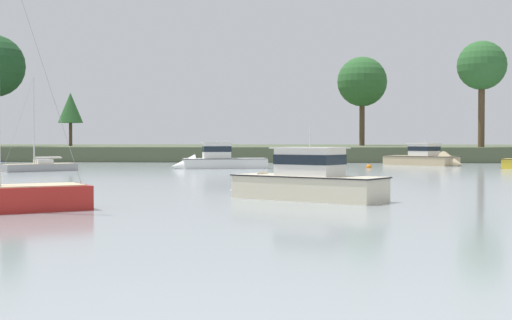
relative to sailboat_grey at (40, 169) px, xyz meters
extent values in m
cube|color=#4C563D|center=(27.78, 54.33, 0.70)|extent=(208.62, 59.02, 1.77)
cube|color=gray|center=(-0.01, -0.01, -0.10)|extent=(5.49, 5.38, 1.01)
cube|color=#CCB78E|center=(-0.01, -0.01, 0.43)|extent=(5.09, 4.99, 0.04)
cube|color=silver|center=(0.21, 0.20, 0.63)|extent=(1.68, 1.68, 0.36)
cylinder|color=silver|center=(-0.36, -0.35, 4.03)|extent=(0.12, 0.12, 7.16)
cylinder|color=silver|center=(0.51, 0.50, 0.91)|extent=(1.81, 1.75, 0.10)
cylinder|color=silver|center=(0.51, 0.50, 0.96)|extent=(1.66, 1.61, 0.14)
cylinder|color=#999999|center=(-1.23, -1.19, 4.00)|extent=(1.76, 1.70, 7.11)
cylinder|color=#999999|center=(12.85, -32.56, 5.47)|extent=(2.49, 1.72, 9.43)
cube|color=tan|center=(33.54, 17.87, 0.03)|extent=(7.48, 7.23, 1.50)
cone|color=tan|center=(36.33, 15.28, 0.03)|extent=(3.27, 3.29, 2.51)
cube|color=black|center=(33.54, 17.87, 0.75)|extent=(7.67, 7.41, 0.05)
cube|color=silver|center=(33.85, 17.59, 1.40)|extent=(3.29, 3.28, 1.24)
cube|color=#19232D|center=(33.85, 17.59, 1.53)|extent=(3.35, 3.34, 0.45)
cube|color=beige|center=(33.85, 17.59, 2.05)|extent=(3.74, 3.74, 0.06)
cylinder|color=silver|center=(33.85, 17.59, 2.76)|extent=(0.03, 0.03, 1.35)
cube|color=beige|center=(22.61, -27.16, 0.05)|extent=(6.85, 5.31, 1.62)
cone|color=beige|center=(19.73, -25.40, 0.05)|extent=(2.60, 2.59, 1.88)
cube|color=black|center=(22.61, -27.16, 0.83)|extent=(7.01, 5.45, 0.05)
cube|color=silver|center=(22.68, -27.21, 1.45)|extent=(3.10, 2.79, 1.16)
cube|color=#19232D|center=(22.68, -27.21, 1.56)|extent=(3.16, 2.85, 0.42)
cube|color=beige|center=(22.68, -27.21, 2.06)|extent=(3.51, 3.18, 0.06)
cylinder|color=silver|center=(22.68, -27.21, 2.71)|extent=(0.03, 0.03, 1.24)
cube|color=white|center=(14.48, 7.50, 0.02)|extent=(7.97, 4.31, 1.43)
cone|color=white|center=(10.81, 6.52, 0.02)|extent=(2.62, 2.66, 2.18)
cube|color=black|center=(14.48, 7.50, 0.71)|extent=(8.14, 4.44, 0.05)
cube|color=silver|center=(13.75, 7.31, 1.45)|extent=(2.85, 2.50, 1.42)
cube|color=#19232D|center=(13.75, 7.31, 1.59)|extent=(2.91, 2.55, 0.51)
cube|color=beige|center=(13.75, 7.31, 2.19)|extent=(3.21, 2.88, 0.06)
cylinder|color=silver|center=(13.75, 7.31, 2.87)|extent=(0.03, 0.03, 1.29)
sphere|color=orange|center=(27.70, 9.98, -0.10)|extent=(0.50, 0.50, 0.50)
torus|color=#333338|center=(27.70, 9.98, 0.19)|extent=(0.12, 0.12, 0.02)
cylinder|color=brown|center=(42.26, 29.88, 5.78)|extent=(0.76, 0.76, 8.39)
sphere|color=#2D602D|center=(42.26, 29.88, 11.27)|extent=(5.79, 5.79, 5.79)
cylinder|color=brown|center=(29.58, 53.29, 5.60)|extent=(0.80, 0.80, 8.03)
sphere|color=#2D602D|center=(29.58, 53.29, 11.31)|extent=(7.54, 7.54, 7.54)
cylinder|color=brown|center=(-11.94, 41.75, 4.26)|extent=(0.46, 0.46, 5.36)
cone|color=#2D602D|center=(-11.94, 41.75, 7.00)|extent=(3.49, 3.49, 4.26)
camera|label=1|loc=(23.07, -58.59, 2.38)|focal=51.16mm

